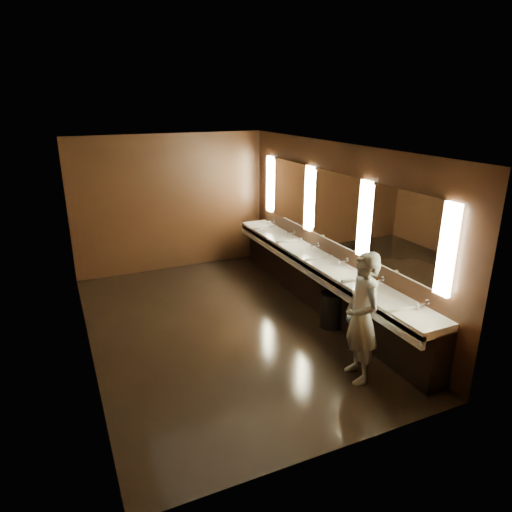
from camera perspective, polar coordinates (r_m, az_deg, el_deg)
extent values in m
plane|color=black|center=(7.37, -4.06, -8.84)|extent=(6.00, 6.00, 0.00)
cube|color=#2D2D2B|center=(6.54, -4.64, 13.36)|extent=(4.00, 6.00, 0.02)
cube|color=black|center=(9.61, -10.55, 6.49)|extent=(4.00, 0.02, 2.80)
cube|color=black|center=(4.34, 9.65, -9.38)|extent=(4.00, 0.02, 2.80)
cube|color=black|center=(6.47, -21.20, -0.71)|extent=(0.02, 6.00, 2.80)
cube|color=black|center=(7.71, 9.78, 3.42)|extent=(0.02, 6.00, 2.80)
cube|color=black|center=(7.94, 8.30, -3.65)|extent=(0.36, 5.40, 0.81)
cube|color=white|center=(7.73, 7.86, -0.72)|extent=(0.55, 5.40, 0.12)
cube|color=white|center=(7.64, 6.27, -1.54)|extent=(0.06, 5.40, 0.18)
cylinder|color=silver|center=(6.20, 20.21, -5.54)|extent=(0.18, 0.04, 0.04)
cylinder|color=silver|center=(6.79, 15.12, -2.83)|extent=(0.18, 0.04, 0.04)
cylinder|color=silver|center=(7.44, 10.90, -0.55)|extent=(0.18, 0.04, 0.04)
cylinder|color=silver|center=(8.13, 7.38, 1.35)|extent=(0.18, 0.04, 0.04)
cylinder|color=silver|center=(8.86, 4.43, 2.94)|extent=(0.18, 0.04, 0.04)
cylinder|color=silver|center=(9.61, 1.92, 4.29)|extent=(0.18, 0.04, 0.04)
cube|color=#FFF5BF|center=(5.85, 22.82, 0.67)|extent=(0.06, 0.22, 1.15)
cube|color=white|center=(6.40, 17.79, 2.77)|extent=(0.03, 1.32, 1.15)
cube|color=#FFF5BF|center=(6.98, 13.38, 4.49)|extent=(0.06, 0.23, 1.15)
cube|color=white|center=(7.61, 9.84, 5.94)|extent=(0.03, 1.32, 1.15)
cube|color=#FFF5BF|center=(8.26, 6.66, 7.13)|extent=(0.06, 0.23, 1.15)
cube|color=white|center=(8.95, 4.12, 8.13)|extent=(0.03, 1.32, 1.15)
cube|color=#FFF5BF|center=(9.65, 1.76, 8.97)|extent=(0.06, 0.22, 1.15)
imported|color=#86B6C8|center=(5.89, 13.06, -7.56)|extent=(0.52, 0.69, 1.71)
cylinder|color=black|center=(7.36, 9.37, -6.65)|extent=(0.45, 0.45, 0.56)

